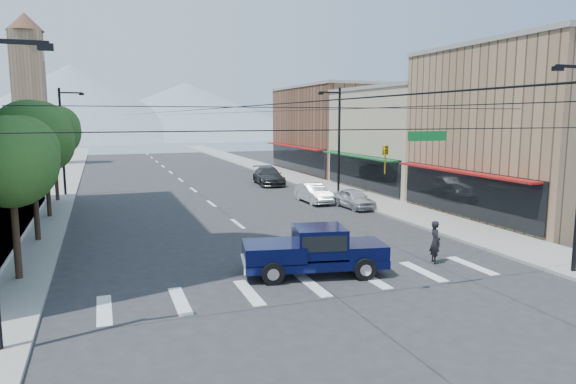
% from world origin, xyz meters
% --- Properties ---
extents(ground, '(160.00, 160.00, 0.00)m').
position_xyz_m(ground, '(0.00, 0.00, 0.00)').
color(ground, '#28282B').
rests_on(ground, ground).
extents(sidewalk_left, '(4.00, 120.00, 0.15)m').
position_xyz_m(sidewalk_left, '(-12.00, 40.00, 0.07)').
color(sidewalk_left, gray).
rests_on(sidewalk_left, ground).
extents(sidewalk_right, '(4.00, 120.00, 0.15)m').
position_xyz_m(sidewalk_right, '(12.00, 40.00, 0.07)').
color(sidewalk_right, gray).
rests_on(sidewalk_right, ground).
extents(shop_near, '(12.00, 14.00, 11.00)m').
position_xyz_m(shop_near, '(20.00, 10.00, 5.50)').
color(shop_near, '#8C6B4C').
rests_on(shop_near, ground).
extents(shop_mid, '(12.00, 14.00, 9.00)m').
position_xyz_m(shop_mid, '(20.00, 24.00, 4.50)').
color(shop_mid, tan).
rests_on(shop_mid, ground).
extents(shop_far, '(12.00, 18.00, 10.00)m').
position_xyz_m(shop_far, '(20.00, 40.00, 5.00)').
color(shop_far, brown).
rests_on(shop_far, ground).
extents(clock_tower, '(4.80, 4.80, 20.40)m').
position_xyz_m(clock_tower, '(-16.50, 62.00, 10.64)').
color(clock_tower, '#8C6B4C').
rests_on(clock_tower, ground).
extents(mountain_left, '(80.00, 80.00, 22.00)m').
position_xyz_m(mountain_left, '(-15.00, 150.00, 11.00)').
color(mountain_left, gray).
rests_on(mountain_left, ground).
extents(mountain_right, '(90.00, 90.00, 18.00)m').
position_xyz_m(mountain_right, '(20.00, 160.00, 9.00)').
color(mountain_right, gray).
rests_on(mountain_right, ground).
extents(tree_near, '(3.65, 3.64, 6.71)m').
position_xyz_m(tree_near, '(-11.07, 6.10, 4.99)').
color(tree_near, black).
rests_on(tree_near, ground).
extents(tree_midnear, '(4.09, 4.09, 7.52)m').
position_xyz_m(tree_midnear, '(-11.07, 13.10, 5.59)').
color(tree_midnear, black).
rests_on(tree_midnear, ground).
extents(tree_midfar, '(3.65, 3.64, 6.71)m').
position_xyz_m(tree_midfar, '(-11.07, 20.10, 4.99)').
color(tree_midfar, black).
rests_on(tree_midfar, ground).
extents(tree_far, '(4.09, 4.09, 7.52)m').
position_xyz_m(tree_far, '(-11.07, 27.10, 5.59)').
color(tree_far, black).
rests_on(tree_far, ground).
extents(signal_rig, '(21.80, 0.20, 9.00)m').
position_xyz_m(signal_rig, '(0.19, -1.00, 4.64)').
color(signal_rig, black).
rests_on(signal_rig, ground).
extents(lamp_pole_nw, '(2.00, 0.25, 9.00)m').
position_xyz_m(lamp_pole_nw, '(-10.67, 30.00, 4.94)').
color(lamp_pole_nw, black).
rests_on(lamp_pole_nw, ground).
extents(lamp_pole_ne, '(2.00, 0.25, 9.00)m').
position_xyz_m(lamp_pole_ne, '(10.67, 22.00, 4.94)').
color(lamp_pole_ne, black).
rests_on(lamp_pole_ne, ground).
extents(pickup_truck, '(6.38, 3.29, 2.06)m').
position_xyz_m(pickup_truck, '(0.40, 2.74, 1.07)').
color(pickup_truck, black).
rests_on(pickup_truck, ground).
extents(pedestrian, '(0.64, 0.81, 1.96)m').
position_xyz_m(pedestrian, '(6.30, 2.48, 0.98)').
color(pedestrian, black).
rests_on(pedestrian, ground).
extents(parked_car_near, '(1.93, 4.27, 1.42)m').
position_xyz_m(parked_car_near, '(9.40, 16.47, 0.71)').
color(parked_car_near, '#BBBABF').
rests_on(parked_car_near, ground).
extents(parked_car_mid, '(1.62, 4.53, 1.49)m').
position_xyz_m(parked_car_mid, '(7.60, 19.75, 0.74)').
color(parked_car_mid, silver).
rests_on(parked_car_mid, ground).
extents(parked_car_far, '(2.96, 6.10, 1.71)m').
position_xyz_m(parked_car_far, '(7.60, 31.17, 0.86)').
color(parked_car_far, '#29292C').
rests_on(parked_car_far, ground).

